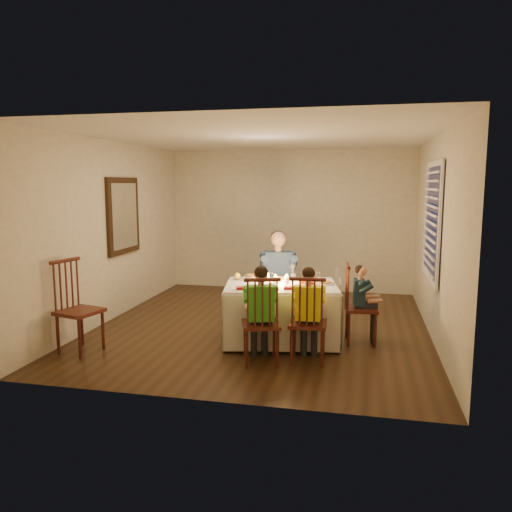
% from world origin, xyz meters
% --- Properties ---
extents(ground, '(5.00, 5.00, 0.00)m').
position_xyz_m(ground, '(0.00, 0.00, 0.00)').
color(ground, black).
rests_on(ground, ground).
extents(wall_left, '(0.02, 5.00, 2.60)m').
position_xyz_m(wall_left, '(-2.25, 0.00, 1.30)').
color(wall_left, beige).
rests_on(wall_left, ground).
extents(wall_right, '(0.02, 5.00, 2.60)m').
position_xyz_m(wall_right, '(2.25, 0.00, 1.30)').
color(wall_right, beige).
rests_on(wall_right, ground).
extents(wall_back, '(4.50, 0.02, 2.60)m').
position_xyz_m(wall_back, '(0.00, 2.50, 1.30)').
color(wall_back, beige).
rests_on(wall_back, ground).
extents(ceiling, '(5.00, 5.00, 0.00)m').
position_xyz_m(ceiling, '(0.00, 0.00, 2.60)').
color(ceiling, white).
rests_on(ceiling, wall_back).
extents(dining_table, '(1.57, 1.25, 0.70)m').
position_xyz_m(dining_table, '(0.36, -0.61, 0.52)').
color(dining_table, silver).
rests_on(dining_table, ground).
extents(chair_adult, '(0.50, 0.48, 1.00)m').
position_xyz_m(chair_adult, '(0.19, 0.17, 0.00)').
color(chair_adult, '#36150E').
rests_on(chair_adult, ground).
extents(chair_near_left, '(0.51, 0.49, 1.00)m').
position_xyz_m(chair_near_left, '(0.27, -1.43, 0.00)').
color(chair_near_left, '#36150E').
rests_on(chair_near_left, ground).
extents(chair_near_right, '(0.42, 0.41, 1.00)m').
position_xyz_m(chair_near_right, '(0.78, -1.29, 0.00)').
color(chair_near_right, '#36150E').
rests_on(chair_near_right, ground).
extents(chair_end, '(0.43, 0.45, 1.00)m').
position_xyz_m(chair_end, '(1.35, -0.47, 0.00)').
color(chair_end, '#36150E').
rests_on(chair_end, ground).
extents(chair_extra, '(0.53, 0.55, 1.11)m').
position_xyz_m(chair_extra, '(-1.90, -1.51, 0.00)').
color(chair_extra, '#36150E').
rests_on(chair_extra, ground).
extents(adult, '(0.60, 0.57, 1.33)m').
position_xyz_m(adult, '(0.19, 0.17, 0.00)').
color(adult, navy).
rests_on(adult, ground).
extents(child_green, '(0.46, 0.44, 1.10)m').
position_xyz_m(child_green, '(0.27, -1.43, 0.00)').
color(child_green, green).
rests_on(child_green, ground).
extents(child_yellow, '(0.38, 0.35, 1.09)m').
position_xyz_m(child_yellow, '(0.78, -1.29, 0.00)').
color(child_yellow, yellow).
rests_on(child_yellow, ground).
extents(child_teal, '(0.31, 0.34, 0.99)m').
position_xyz_m(child_teal, '(1.35, -0.47, 0.00)').
color(child_teal, '#182C3C').
rests_on(child_teal, ground).
extents(setting_adult, '(0.30, 0.30, 0.02)m').
position_xyz_m(setting_adult, '(0.30, -0.32, 0.74)').
color(setting_adult, white).
rests_on(setting_adult, dining_table).
extents(setting_green, '(0.30, 0.30, 0.02)m').
position_xyz_m(setting_green, '(0.11, -0.98, 0.74)').
color(setting_green, white).
rests_on(setting_green, dining_table).
extents(setting_yellow, '(0.30, 0.30, 0.02)m').
position_xyz_m(setting_yellow, '(0.66, -0.83, 0.74)').
color(setting_yellow, white).
rests_on(setting_yellow, dining_table).
extents(setting_teal, '(0.30, 0.30, 0.02)m').
position_xyz_m(setting_teal, '(0.88, -0.47, 0.74)').
color(setting_teal, white).
rests_on(setting_teal, dining_table).
extents(candle_left, '(0.06, 0.06, 0.10)m').
position_xyz_m(candle_left, '(0.29, -0.62, 0.78)').
color(candle_left, silver).
rests_on(candle_left, dining_table).
extents(candle_right, '(0.06, 0.06, 0.10)m').
position_xyz_m(candle_right, '(0.43, -0.59, 0.78)').
color(candle_right, silver).
rests_on(candle_right, dining_table).
extents(squash, '(0.09, 0.09, 0.09)m').
position_xyz_m(squash, '(-0.26, -0.42, 0.78)').
color(squash, '#FBEF42').
rests_on(squash, dining_table).
extents(orange_fruit, '(0.08, 0.08, 0.08)m').
position_xyz_m(orange_fruit, '(0.61, -0.51, 0.77)').
color(orange_fruit, '#DC4912').
rests_on(orange_fruit, dining_table).
extents(serving_bowl, '(0.23, 0.23, 0.06)m').
position_xyz_m(serving_bowl, '(-0.04, -0.41, 0.76)').
color(serving_bowl, white).
rests_on(serving_bowl, dining_table).
extents(wall_mirror, '(0.06, 0.95, 1.15)m').
position_xyz_m(wall_mirror, '(-2.22, 0.30, 1.50)').
color(wall_mirror, black).
rests_on(wall_mirror, wall_left).
extents(window_blinds, '(0.07, 1.34, 1.54)m').
position_xyz_m(window_blinds, '(2.21, 0.10, 1.50)').
color(window_blinds, '#0C0F33').
rests_on(window_blinds, wall_right).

